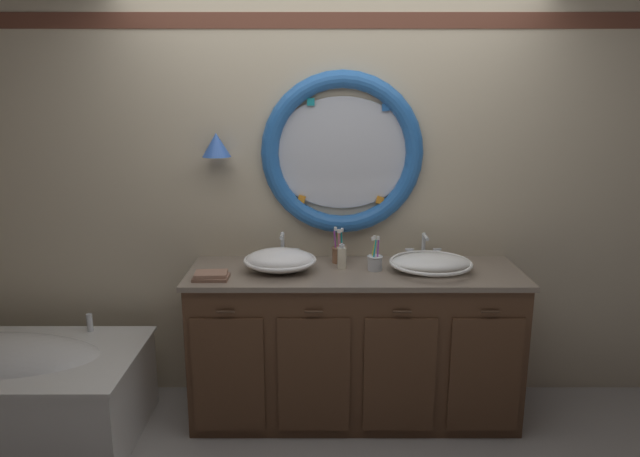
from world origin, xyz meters
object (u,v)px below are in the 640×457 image
at_px(toothbrush_holder_left, 339,253).
at_px(soap_dispenser, 341,257).
at_px(toothbrush_holder_right, 374,262).
at_px(sink_basin_left, 279,260).
at_px(sink_basin_right, 430,263).
at_px(folded_hand_towel, 211,276).

bearing_deg(toothbrush_holder_left, soap_dispenser, -84.24).
height_order(toothbrush_holder_right, soap_dispenser, toothbrush_holder_right).
distance_m(sink_basin_left, sink_basin_right, 0.87).
relative_size(toothbrush_holder_left, toothbrush_holder_right, 1.04).
height_order(sink_basin_left, toothbrush_holder_right, toothbrush_holder_right).
distance_m(toothbrush_holder_right, soap_dispenser, 0.19).
xyz_separation_m(toothbrush_holder_left, toothbrush_holder_right, (0.20, -0.16, -0.01)).
height_order(toothbrush_holder_left, toothbrush_holder_right, toothbrush_holder_left).
xyz_separation_m(toothbrush_holder_left, folded_hand_towel, (-0.72, -0.32, -0.04)).
bearing_deg(sink_basin_left, toothbrush_holder_right, 2.79).
bearing_deg(toothbrush_holder_left, sink_basin_left, -152.23).
bearing_deg(toothbrush_holder_right, sink_basin_right, -4.81).
distance_m(sink_basin_right, toothbrush_holder_left, 0.55).
bearing_deg(soap_dispenser, toothbrush_holder_left, 95.76).
distance_m(sink_basin_left, toothbrush_holder_right, 0.55).
bearing_deg(folded_hand_towel, soap_dispenser, 15.43).
distance_m(sink_basin_left, toothbrush_holder_left, 0.39).
bearing_deg(toothbrush_holder_left, toothbrush_holder_right, -37.56).
bearing_deg(folded_hand_towel, toothbrush_holder_right, 10.07).
height_order(sink_basin_right, toothbrush_holder_left, toothbrush_holder_left).
height_order(toothbrush_holder_left, soap_dispenser, toothbrush_holder_left).
xyz_separation_m(sink_basin_left, sink_basin_right, (0.87, 0.00, -0.02)).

